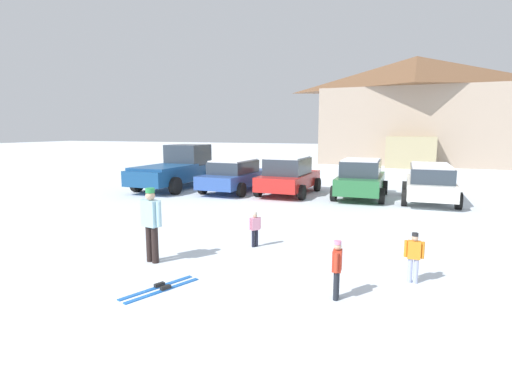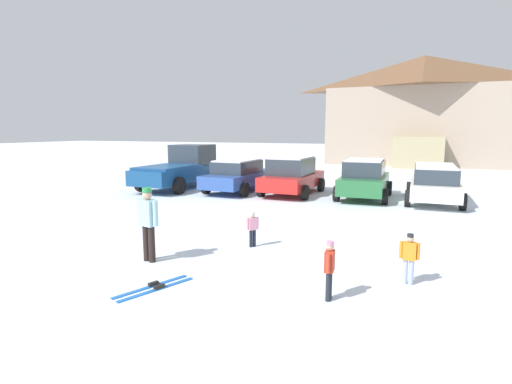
# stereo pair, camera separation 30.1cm
# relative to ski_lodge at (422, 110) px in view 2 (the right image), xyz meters

# --- Properties ---
(ground) EXTENTS (160.00, 160.00, 0.00)m
(ground) POSITION_rel_ski_lodge_xyz_m (-4.16, -33.68, -4.60)
(ground) COLOR silver
(ski_lodge) EXTENTS (15.78, 9.78, 9.08)m
(ski_lodge) POSITION_rel_ski_lodge_xyz_m (0.00, 0.00, 0.00)
(ski_lodge) COLOR tan
(ski_lodge) RESTS_ON ground
(parked_blue_hatchback) EXTENTS (2.38, 4.78, 1.52)m
(parked_blue_hatchback) POSITION_rel_ski_lodge_xyz_m (-8.18, -20.08, -3.82)
(parked_blue_hatchback) COLOR #2F519E
(parked_blue_hatchback) RESTS_ON ground
(parked_red_sedan) EXTENTS (2.36, 4.29, 1.71)m
(parked_red_sedan) POSITION_rel_ski_lodge_xyz_m (-5.56, -20.03, -3.75)
(parked_red_sedan) COLOR red
(parked_red_sedan) RESTS_ON ground
(parked_green_coupe) EXTENTS (2.14, 4.01, 1.69)m
(parked_green_coupe) POSITION_rel_ski_lodge_xyz_m (-2.37, -19.94, -3.76)
(parked_green_coupe) COLOR #296B3A
(parked_green_coupe) RESTS_ON ground
(parked_white_suv) EXTENTS (2.13, 4.38, 1.53)m
(parked_white_suv) POSITION_rel_ski_lodge_xyz_m (0.37, -19.96, -3.77)
(parked_white_suv) COLOR white
(parked_white_suv) RESTS_ON ground
(pickup_truck) EXTENTS (2.53, 5.86, 2.15)m
(pickup_truck) POSITION_rel_ski_lodge_xyz_m (-11.37, -19.89, -3.61)
(pickup_truck) COLOR navy
(pickup_truck) RESTS_ON ground
(skier_child_in_red_jacket) EXTENTS (0.16, 0.39, 1.05)m
(skier_child_in_red_jacket) POSITION_rel_ski_lodge_xyz_m (-1.71, -30.83, -4.01)
(skier_child_in_red_jacket) COLOR #1F232B
(skier_child_in_red_jacket) RESTS_ON ground
(skier_child_in_pink_snowsuit) EXTENTS (0.25, 0.26, 0.89)m
(skier_child_in_pink_snowsuit) POSITION_rel_ski_lodge_xyz_m (-4.13, -28.37, -4.10)
(skier_child_in_pink_snowsuit) COLOR black
(skier_child_in_pink_snowsuit) RESTS_ON ground
(skier_adult_in_blue_parka) EXTENTS (0.60, 0.33, 1.67)m
(skier_adult_in_blue_parka) POSITION_rel_ski_lodge_xyz_m (-5.86, -30.26, -3.66)
(skier_adult_in_blue_parka) COLOR black
(skier_adult_in_blue_parka) RESTS_ON ground
(skier_child_in_orange_jacket) EXTENTS (0.37, 0.15, 0.99)m
(skier_child_in_orange_jacket) POSITION_rel_ski_lodge_xyz_m (-0.44, -29.58, -4.04)
(skier_child_in_orange_jacket) COLOR #A1ABD0
(skier_child_in_orange_jacket) RESTS_ON ground
(pair_of_skis) EXTENTS (0.88, 1.56, 0.08)m
(pair_of_skis) POSITION_rel_ski_lodge_xyz_m (-4.82, -31.52, -4.58)
(pair_of_skis) COLOR blue
(pair_of_skis) RESTS_ON ground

